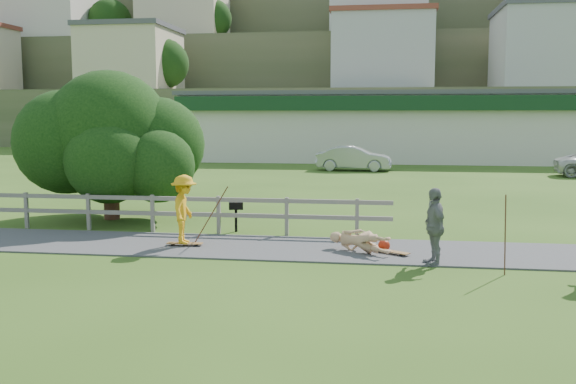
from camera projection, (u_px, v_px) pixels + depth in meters
name	position (u px, v px, depth m)	size (l,w,h in m)	color
ground	(266.00, 261.00, 15.11)	(260.00, 260.00, 0.00)	#2E5016
path	(276.00, 248.00, 16.58)	(34.00, 3.00, 0.04)	#3D3D40
fence	(132.00, 207.00, 18.94)	(15.05, 0.10, 1.10)	slate
strip_mall	(401.00, 126.00, 48.52)	(32.50, 10.75, 5.10)	beige
hillside	(368.00, 46.00, 103.02)	(220.00, 67.00, 47.50)	#44502F
skater_rider	(184.00, 213.00, 16.65)	(1.16, 0.67, 1.80)	#EBA316
skater_fallen	(360.00, 241.00, 15.93)	(1.71, 0.41, 0.63)	tan
spectator_b	(434.00, 227.00, 14.65)	(1.05, 0.44, 1.79)	slate
car_silver	(354.00, 158.00, 39.30)	(1.60, 4.58, 1.51)	#9B9DA2
tree	(110.00, 159.00, 21.00)	(6.46, 6.46, 4.01)	black
bbq	(236.00, 217.00, 18.89)	(0.41, 0.31, 0.89)	black
longboard_rider	(185.00, 245.00, 16.75)	(0.93, 0.23, 0.10)	brown
longboard_fallen	(392.00, 253.00, 15.75)	(0.90, 0.22, 0.10)	brown
helmet	(384.00, 245.00, 16.21)	(0.31, 0.31, 0.31)	#A7250E
pole_rider	(211.00, 211.00, 16.95)	(0.03, 0.03, 1.84)	#542F21
pole_spec_left	(505.00, 235.00, 13.75)	(0.03, 0.03, 1.75)	#542F21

